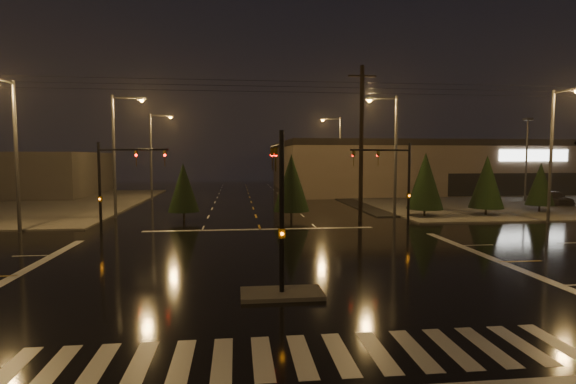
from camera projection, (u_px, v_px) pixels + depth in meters
name	position (u px, v px, depth m)	size (l,w,h in m)	color
ground	(273.00, 268.00, 20.34)	(140.00, 140.00, 0.00)	black
sidewalk_ne	(503.00, 199.00, 53.46)	(36.00, 36.00, 0.12)	#4C4943
median_island	(282.00, 294.00, 16.38)	(3.00, 1.60, 0.15)	#4C4943
crosswalk	(302.00, 356.00, 11.43)	(15.00, 2.60, 0.01)	beige
stop_bar_far	(260.00, 229.00, 31.24)	(16.00, 0.50, 0.01)	beige
parking_lot	(554.00, 200.00, 52.05)	(50.00, 24.00, 0.08)	black
retail_building	(474.00, 164.00, 69.57)	(60.20, 28.30, 7.20)	#726151
signal_mast_median	(279.00, 191.00, 17.00)	(0.25, 4.59, 6.00)	black
signal_mast_ne	(397.00, 175.00, 31.16)	(4.84, 1.86, 6.00)	black
signal_mast_nw	(114.00, 176.00, 29.00)	(4.84, 1.86, 6.00)	black
streetlight_1	(118.00, 147.00, 36.44)	(2.77, 0.32, 10.00)	#38383A
streetlight_2	(154.00, 150.00, 52.28)	(2.77, 0.32, 10.00)	#38383A
streetlight_3	(392.00, 148.00, 37.00)	(2.77, 0.32, 10.00)	#38383A
streetlight_4	(338.00, 151.00, 56.81)	(2.77, 0.32, 10.00)	#38383A
streetlight_5	(13.00, 145.00, 29.14)	(0.32, 2.77, 10.00)	#38383A
streetlight_6	(554.00, 147.00, 33.47)	(0.32, 2.77, 10.00)	#38383A
utility_pole_1	(361.00, 143.00, 34.63)	(2.20, 0.32, 12.00)	black
conifer_0	(425.00, 181.00, 37.27)	(3.02, 3.02, 5.41)	black
conifer_1	(487.00, 182.00, 37.98)	(2.86, 2.86, 5.17)	black
conifer_2	(540.00, 184.00, 40.23)	(2.44, 2.44, 4.52)	black
conifer_3	(183.00, 187.00, 35.50)	(2.48, 2.48, 4.57)	black
conifer_4	(291.00, 183.00, 35.84)	(2.92, 2.92, 5.26)	black
car_parked	(553.00, 198.00, 46.43)	(1.90, 4.73, 1.61)	black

